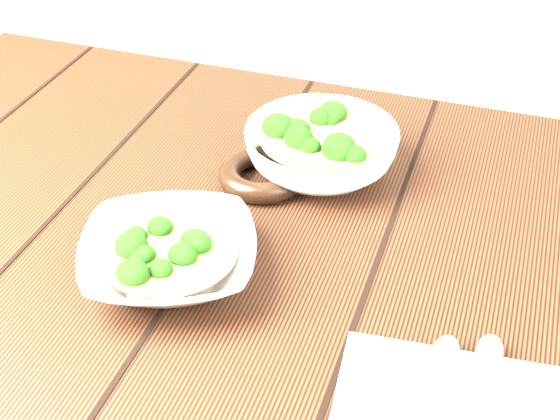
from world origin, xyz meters
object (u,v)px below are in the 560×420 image
at_px(soup_bowl_back, 321,149).
at_px(napkin, 446,420).
at_px(table, 236,301).
at_px(soup_bowl_front, 169,256).
at_px(trivet, 263,174).

distance_m(soup_bowl_back, napkin, 0.43).
bearing_deg(table, soup_bowl_back, 67.07).
relative_size(soup_bowl_front, napkin, 1.23).
bearing_deg(table, trivet, 88.96).
distance_m(soup_bowl_back, trivet, 0.08).
relative_size(table, napkin, 5.82).
height_order(table, trivet, trivet).
distance_m(table, soup_bowl_front, 0.18).
bearing_deg(soup_bowl_front, napkin, -18.27).
distance_m(soup_bowl_front, trivet, 0.21).
xyz_separation_m(trivet, napkin, (0.29, -0.31, -0.01)).
xyz_separation_m(table, soup_bowl_back, (0.07, 0.15, 0.15)).
bearing_deg(trivet, table, -91.04).
bearing_deg(trivet, soup_bowl_back, 39.08).
relative_size(table, trivet, 10.39).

